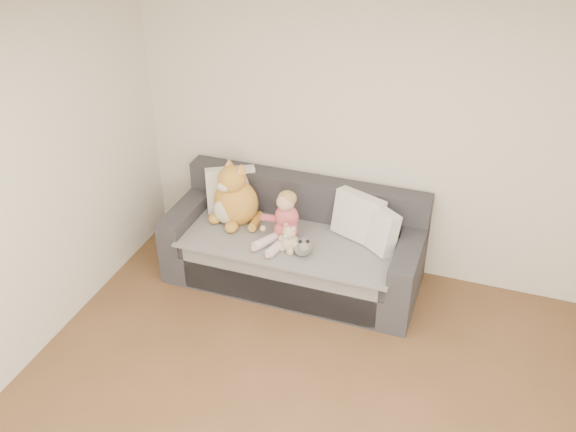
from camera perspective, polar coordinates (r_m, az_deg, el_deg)
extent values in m
plane|color=white|center=(2.66, 0.60, 11.33)|extent=(5.00, 5.00, 0.00)
plane|color=silver|center=(5.40, 9.23, 7.01)|extent=(4.50, 0.00, 4.50)
cube|color=#2B2B30|center=(5.73, 0.50, -4.36)|extent=(2.20, 0.90, 0.30)
cube|color=#2B2B30|center=(5.57, 0.41, -2.66)|extent=(1.90, 0.80, 0.15)
cube|color=#2B2B30|center=(5.73, 1.67, 1.63)|extent=(2.20, 0.20, 0.40)
cube|color=#2B2B30|center=(5.90, -8.70, -0.05)|extent=(0.20, 0.90, 0.30)
cube|color=#2B2B30|center=(5.37, 10.67, -3.80)|extent=(0.20, 0.90, 0.30)
cube|color=gray|center=(5.51, 0.35, -2.03)|extent=(1.85, 0.88, 0.02)
cube|color=gray|center=(5.35, -1.04, -6.33)|extent=(1.70, 0.02, 0.41)
cube|color=silver|center=(5.83, -5.08, 2.36)|extent=(0.48, 0.39, 0.42)
cube|color=silver|center=(5.45, 6.26, -0.04)|extent=(0.47, 0.34, 0.41)
cube|color=silver|center=(5.35, 7.87, -0.99)|extent=(0.43, 0.39, 0.38)
ellipsoid|color=#D14A6D|center=(5.45, -0.18, -1.23)|extent=(0.22, 0.18, 0.18)
ellipsoid|color=#D14A6D|center=(5.39, -0.11, -0.08)|extent=(0.21, 0.17, 0.23)
ellipsoid|color=#DBAA8C|center=(5.30, -0.22, 1.26)|extent=(0.15, 0.15, 0.15)
ellipsoid|color=tan|center=(5.30, -0.08, 1.59)|extent=(0.16, 0.16, 0.13)
cylinder|color=#D14A6D|center=(5.41, -1.43, -0.22)|extent=(0.17, 0.20, 0.14)
cylinder|color=#D14A6D|center=(5.30, 0.26, -0.96)|extent=(0.06, 0.21, 0.14)
ellipsoid|color=#DBAA8C|center=(5.42, -2.24, -1.11)|extent=(0.05, 0.05, 0.05)
ellipsoid|color=#DBAA8C|center=(5.27, -0.04, -2.11)|extent=(0.05, 0.05, 0.05)
cylinder|color=#E5B2C6|center=(5.40, -1.93, -2.25)|extent=(0.20, 0.28, 0.09)
cylinder|color=#E5B2C6|center=(5.33, -0.92, -2.72)|extent=(0.14, 0.28, 0.09)
ellipsoid|color=#DBAA8C|center=(5.32, -3.00, -2.86)|extent=(0.06, 0.09, 0.05)
ellipsoid|color=#DBAA8C|center=(5.24, -1.73, -3.47)|extent=(0.06, 0.09, 0.05)
ellipsoid|color=#C67E2C|center=(5.67, -4.65, 1.20)|extent=(0.40, 0.34, 0.43)
ellipsoid|color=beige|center=(5.60, -5.67, 0.39)|extent=(0.21, 0.09, 0.23)
ellipsoid|color=#C67E2C|center=(5.53, -5.00, 3.26)|extent=(0.24, 0.24, 0.24)
ellipsoid|color=beige|center=(5.48, -5.80, 2.57)|extent=(0.12, 0.07, 0.09)
cone|color=#C67E2C|center=(5.55, -5.25, 4.72)|extent=(0.13, 0.13, 0.09)
cone|color=pink|center=(5.54, -5.37, 4.62)|extent=(0.08, 0.08, 0.05)
cone|color=#C67E2C|center=(5.45, -4.19, 4.24)|extent=(0.13, 0.13, 0.09)
cone|color=pink|center=(5.44, -4.31, 4.14)|extent=(0.08, 0.08, 0.05)
ellipsoid|color=#C67E2C|center=(5.71, -6.49, -0.18)|extent=(0.12, 0.14, 0.09)
ellipsoid|color=#C67E2C|center=(5.58, -5.04, -0.97)|extent=(0.12, 0.14, 0.09)
cylinder|color=#C67E2C|center=(5.65, -2.87, -0.48)|extent=(0.10, 0.28, 0.10)
ellipsoid|color=beige|center=(5.31, 0.18, -2.39)|extent=(0.16, 0.14, 0.16)
ellipsoid|color=beige|center=(5.24, 0.11, -1.47)|extent=(0.11, 0.11, 0.11)
ellipsoid|color=beige|center=(5.24, -0.14, -0.83)|extent=(0.04, 0.04, 0.04)
ellipsoid|color=beige|center=(5.20, 0.51, -1.13)|extent=(0.04, 0.04, 0.04)
ellipsoid|color=beige|center=(5.22, -0.20, -1.79)|extent=(0.04, 0.04, 0.04)
ellipsoid|color=beige|center=(5.32, -0.56, -1.98)|extent=(0.06, 0.06, 0.06)
ellipsoid|color=beige|center=(5.24, 0.65, -2.55)|extent=(0.06, 0.06, 0.06)
ellipsoid|color=beige|center=(5.33, -0.52, -2.88)|extent=(0.06, 0.06, 0.06)
ellipsoid|color=beige|center=(5.28, 0.20, -3.23)|extent=(0.06, 0.06, 0.06)
ellipsoid|color=white|center=(5.27, 1.36, -2.75)|extent=(0.15, 0.19, 0.14)
ellipsoid|color=white|center=(5.16, 1.43, -2.79)|extent=(0.09, 0.09, 0.09)
ellipsoid|color=black|center=(5.15, 1.08, -2.29)|extent=(0.03, 0.03, 0.03)
ellipsoid|color=black|center=(5.15, 1.76, -2.27)|extent=(0.03, 0.03, 0.03)
cylinder|color=#5D3591|center=(5.37, 0.03, -2.29)|extent=(0.08, 0.08, 0.08)
cone|color=#389150|center=(5.34, 0.03, -1.80)|extent=(0.08, 0.08, 0.03)
cylinder|color=#389150|center=(5.37, -0.45, -2.24)|extent=(0.02, 0.02, 0.06)
cylinder|color=#389150|center=(5.37, 0.51, -2.25)|extent=(0.02, 0.02, 0.06)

